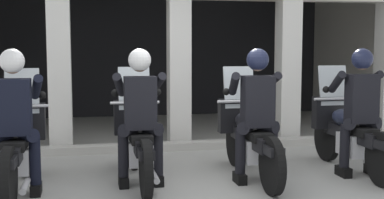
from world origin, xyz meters
name	(u,v)px	position (x,y,z in m)	size (l,w,h in m)	color
ground_plane	(163,139)	(0.00, 3.00, 0.00)	(80.00, 80.00, 0.00)	#999993
station_building	(161,33)	(0.21, 4.61, 1.86)	(8.65, 4.26, 2.97)	black
kerb_strip	(185,146)	(0.21, 2.05, 0.06)	(8.15, 0.24, 0.12)	#B7B5AD
motorcycle_far_left	(19,145)	(-2.03, 0.27, 0.50)	(0.62, 2.04, 1.35)	black
police_officer_far_left	(14,110)	(-2.03, -0.01, 0.94)	(0.63, 0.61, 1.58)	black
motorcycle_center_left	(138,139)	(-0.68, 0.40, 0.50)	(0.62, 2.04, 1.35)	black
police_officer_center_left	(140,105)	(-0.68, 0.12, 0.94)	(0.63, 0.61, 1.58)	black
motorcycle_center_right	(249,137)	(0.68, 0.28, 0.50)	(0.62, 2.04, 1.35)	black
police_officer_center_right	(257,104)	(0.68, -0.01, 0.94)	(0.63, 0.61, 1.58)	black
motorcycle_far_right	(348,132)	(2.04, 0.32, 0.50)	(0.62, 2.04, 1.35)	black
police_officer_far_right	(360,101)	(2.03, 0.04, 0.94)	(0.63, 0.61, 1.58)	black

